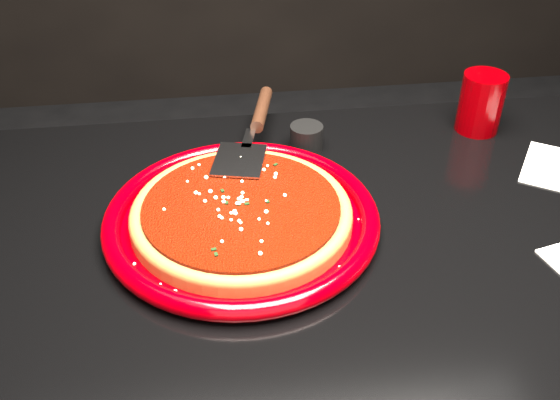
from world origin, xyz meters
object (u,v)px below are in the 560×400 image
object	(u,v)px
ramekin	(306,137)
pizza_server	(253,130)
plate	(242,218)
cup	(481,103)

from	to	relation	value
ramekin	pizza_server	bearing A→B (deg)	-173.02
plate	cup	size ratio (longest dim) A/B	3.73
ramekin	plate	bearing A→B (deg)	-122.25
plate	pizza_server	size ratio (longest dim) A/B	1.22
cup	ramekin	xyz separation A→B (m)	(-0.32, -0.03, -0.03)
ramekin	cup	bearing A→B (deg)	4.71
pizza_server	cup	distance (m)	0.41
pizza_server	ramekin	world-z (taller)	pizza_server
plate	ramekin	bearing A→B (deg)	57.75
cup	pizza_server	bearing A→B (deg)	-174.78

